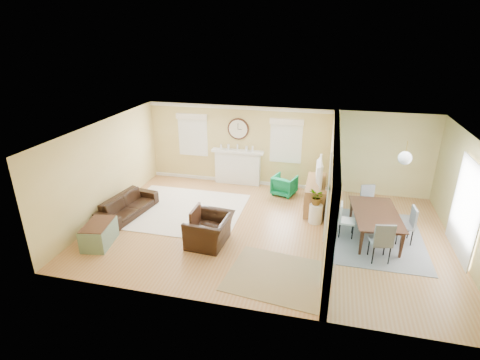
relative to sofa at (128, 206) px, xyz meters
name	(u,v)px	position (x,y,z in m)	size (l,w,h in m)	color
floor	(267,230)	(3.92, 0.07, -0.28)	(9.00, 9.00, 0.00)	#AE6F3D
wall_back	(284,148)	(3.92, 3.07, 1.02)	(9.00, 0.02, 2.60)	tan
wall_front	(240,248)	(3.92, -2.93, 1.02)	(9.00, 0.02, 2.60)	tan
wall_left	(105,169)	(-0.58, 0.07, 1.02)	(0.02, 6.00, 2.60)	tan
wall_right	(471,202)	(8.42, 0.07, 1.02)	(0.02, 6.00, 2.60)	tan
ceiling	(270,132)	(3.92, 0.07, 2.32)	(9.00, 6.00, 0.02)	white
partition	(332,183)	(5.43, 0.35, 1.08)	(0.17, 6.00, 2.60)	tan
fireplace	(238,167)	(2.42, 2.95, 0.32)	(1.70, 0.30, 1.17)	white
wall_clock	(238,129)	(2.42, 3.03, 1.57)	(0.70, 0.07, 0.70)	#44281C
window_left	(193,132)	(0.87, 3.02, 1.38)	(1.05, 0.13, 1.42)	white
window_right	(286,138)	(3.97, 3.02, 1.38)	(1.05, 0.13, 1.42)	white
french_doors	(467,210)	(8.37, 0.07, 0.82)	(0.06, 1.70, 2.20)	white
pendant	(405,158)	(6.92, 0.07, 1.92)	(0.30, 0.30, 0.55)	gold
rug_cream	(183,210)	(1.36, 0.61, -0.27)	(3.35, 2.91, 0.02)	silver
rug_jute	(279,277)	(4.49, -1.83, -0.28)	(2.12, 1.74, 0.01)	#98845C
rug_grey	(374,237)	(6.57, 0.34, -0.28)	(2.32, 2.90, 0.01)	gray
sofa	(128,206)	(0.00, 0.00, 0.00)	(1.92, 0.75, 0.56)	black
eames_chair	(210,230)	(2.67, -0.89, 0.08)	(1.10, 0.96, 0.72)	black
green_chair	(284,185)	(4.05, 2.41, 0.03)	(0.66, 0.68, 0.62)	#00653E
trunk	(99,234)	(0.10, -1.54, -0.01)	(0.73, 1.04, 0.55)	gray
credenza	(315,195)	(5.02, 1.68, 0.12)	(0.54, 1.60, 0.80)	#9E6F46
tv	(316,171)	(5.01, 1.68, 0.85)	(1.15, 0.15, 0.66)	black
garden_stool	(316,214)	(5.09, 0.77, -0.02)	(0.35, 0.35, 0.52)	white
potted_plant	(317,197)	(5.09, 0.77, 0.47)	(0.41, 0.36, 0.46)	#337F33
dining_table	(376,225)	(6.57, 0.34, 0.06)	(1.92, 1.07, 0.68)	#44281C
dining_chair_n	(369,199)	(6.48, 1.48, 0.23)	(0.48, 0.48, 0.87)	gray
dining_chair_s	(381,237)	(6.56, -0.68, 0.30)	(0.51, 0.51, 0.99)	gray
dining_chair_w	(347,218)	(5.88, 0.24, 0.23)	(0.40, 0.40, 0.87)	white
dining_chair_e	(405,222)	(7.20, 0.26, 0.27)	(0.44, 0.44, 0.93)	gray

